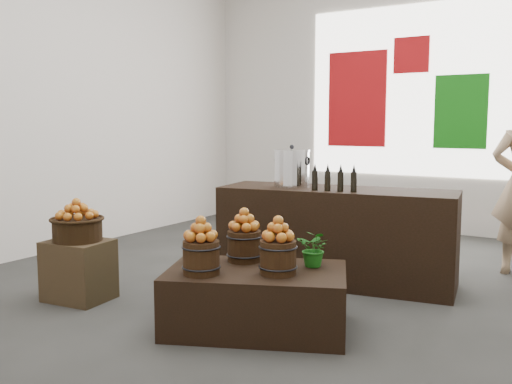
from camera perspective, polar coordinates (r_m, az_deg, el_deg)
The scene contains 21 objects.
ground at distance 5.55m, azimuth 2.01°, elevation -9.25°, with size 7.00×7.00×0.00m, color #363633.
back_wall at distance 8.57m, azimuth 13.93°, elevation 9.74°, with size 6.00×0.04×4.00m, color silver.
back_opening at distance 8.46m, azimuth 15.85°, elevation 9.72°, with size 3.20×0.02×2.40m, color white.
deco_red_left at distance 8.74m, azimuth 10.06°, elevation 9.12°, with size 0.90×0.04×1.40m, color #AB0D11.
deco_green_right at distance 8.29m, azimuth 19.79°, elevation 7.56°, with size 0.70×0.04×1.00m, color #126D11.
deco_red_upper at distance 8.52m, azimuth 15.28°, elevation 13.09°, with size 0.50×0.04×0.50m, color #AB0D11.
crate at distance 5.27m, azimuth -17.29°, elevation -7.48°, with size 0.53×0.43×0.53m, color #453120.
wicker_basket at distance 5.19m, azimuth -17.44°, elevation -3.63°, with size 0.42×0.42×0.19m, color black.
apples_in_basket at distance 5.16m, azimuth -17.51°, elevation -1.62°, with size 0.33×0.33×0.18m, color maroon, non-canonical shape.
display_table at distance 4.35m, azimuth 0.04°, elevation -10.67°, with size 1.32×0.81×0.46m, color black.
apple_bucket_front_left at distance 4.16m, azimuth -5.50°, elevation -6.53°, with size 0.26×0.26×0.24m, color black.
apples_in_bucket_front_left at distance 4.11m, azimuth -5.54°, elevation -3.67°, with size 0.20×0.20×0.18m, color maroon, non-canonical shape.
apple_bucket_front_right at distance 4.14m, azimuth 2.22°, elevation -6.56°, with size 0.26×0.26×0.24m, color black.
apples_in_bucket_front_right at distance 4.10m, azimuth 2.23°, elevation -3.69°, with size 0.20×0.20×0.18m, color maroon, non-canonical shape.
apple_bucket_rear at distance 4.52m, azimuth -1.18°, elevation -5.42°, with size 0.26×0.26×0.24m, color black.
apples_in_bucket_rear at distance 4.48m, azimuth -1.19°, elevation -2.78°, with size 0.20×0.20×0.18m, color maroon, non-canonical shape.
herb_garnish_right at distance 4.36m, azimuth 5.89°, elevation -5.63°, with size 0.26×0.22×0.28m, color #145912.
herb_garnish_left at distance 4.53m, azimuth -6.22°, elevation -5.29°, with size 0.14×0.12×0.26m, color #145912.
counter at distance 5.60m, azimuth 8.01°, elevation -4.33°, with size 2.25×0.71×0.92m, color black.
stock_pot_left at distance 5.65m, azimuth 3.60°, elevation 2.30°, with size 0.35×0.35×0.35m, color silver.
oil_cruets at distance 5.30m, azimuth 7.50°, elevation 1.46°, with size 0.33×0.06×0.26m, color black, non-canonical shape.
Camera 1 is at (2.64, -4.64, 1.54)m, focal length 40.00 mm.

